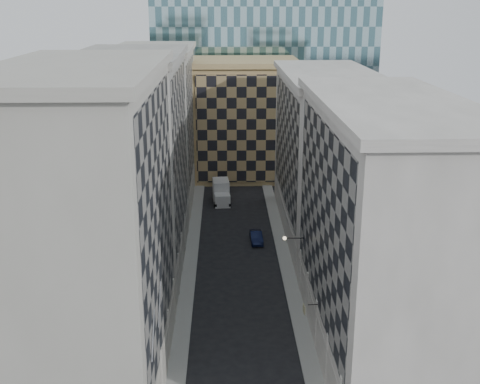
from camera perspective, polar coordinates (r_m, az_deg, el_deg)
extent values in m
cube|color=gray|center=(64.69, -4.84, -7.52)|extent=(1.50, 100.00, 0.15)
cube|color=gray|center=(64.93, 4.53, -7.41)|extent=(1.50, 100.00, 0.15)
cube|color=#A5A195|center=(43.64, -14.13, -4.43)|extent=(10.00, 22.00, 23.00)
cube|color=gray|center=(42.31, -7.81, -2.58)|extent=(0.25, 19.36, 18.00)
cube|color=#A5A195|center=(47.44, -7.32, -15.61)|extent=(0.45, 21.12, 3.20)
cube|color=#A5A195|center=(40.82, -15.38, 11.19)|extent=(10.80, 22.80, 0.70)
cylinder|color=#A5A195|center=(44.85, -7.89, -16.89)|extent=(0.90, 0.90, 4.40)
cylinder|color=#A5A195|center=(49.46, -7.22, -13.28)|extent=(0.90, 0.90, 4.40)
cylinder|color=#A5A195|center=(54.23, -6.68, -10.30)|extent=(0.90, 0.90, 4.40)
cube|color=gray|center=(64.36, -10.07, 2.50)|extent=(10.00, 22.00, 22.00)
cube|color=gray|center=(63.45, -5.77, 3.87)|extent=(0.25, 19.36, 17.00)
cube|color=gray|center=(66.87, -5.55, -5.24)|extent=(0.45, 21.12, 3.20)
cube|color=gray|center=(62.42, -10.63, 12.61)|extent=(10.80, 22.80, 0.70)
cylinder|color=gray|center=(59.13, -6.23, -7.81)|extent=(0.90, 0.90, 4.40)
cylinder|color=gray|center=(64.12, -5.86, -5.70)|extent=(0.90, 0.90, 4.40)
cylinder|color=gray|center=(69.20, -5.54, -3.90)|extent=(0.90, 0.90, 4.40)
cylinder|color=gray|center=(74.33, -5.27, -2.35)|extent=(0.90, 0.90, 4.40)
cube|color=#A5A195|center=(85.72, -7.99, 6.02)|extent=(10.00, 22.00, 21.00)
cube|color=gray|center=(85.03, -4.74, 7.06)|extent=(0.25, 19.36, 16.00)
cube|color=#A5A195|center=(87.53, -4.63, 0.36)|extent=(0.45, 21.12, 3.20)
cube|color=#A5A195|center=(84.24, -8.31, 13.26)|extent=(10.80, 22.80, 0.70)
cylinder|color=#A5A195|center=(79.51, -5.03, -1.00)|extent=(0.90, 0.90, 4.40)
cylinder|color=#A5A195|center=(84.73, -4.83, 0.19)|extent=(0.90, 0.90, 4.40)
cylinder|color=#A5A195|center=(89.99, -4.64, 1.24)|extent=(0.90, 0.90, 4.40)
cylinder|color=#A5A195|center=(95.27, -4.48, 2.17)|extent=(0.90, 0.90, 4.40)
cube|color=#ADA89E|center=(48.50, 13.46, -4.03)|extent=(10.00, 26.00, 20.00)
cube|color=gray|center=(46.94, 7.82, -2.46)|extent=(0.25, 22.88, 15.00)
cube|color=#ADA89E|center=(51.18, 7.44, -12.93)|extent=(0.45, 24.96, 3.20)
cube|color=#ADA89E|center=(45.79, 14.38, 8.11)|extent=(10.80, 26.80, 0.70)
cylinder|color=#ADA89E|center=(46.54, 8.67, -15.52)|extent=(0.90, 0.90, 4.40)
cylinder|color=#ADA89E|center=(50.90, 7.64, -12.34)|extent=(0.90, 0.90, 4.40)
cylinder|color=#ADA89E|center=(55.41, 6.80, -9.67)|extent=(0.90, 0.90, 4.40)
cylinder|color=#ADA89E|center=(60.03, 6.09, -7.40)|extent=(0.90, 0.90, 4.40)
cube|color=#ADA89E|center=(73.80, 8.19, 3.33)|extent=(10.00, 28.00, 19.00)
cube|color=gray|center=(72.78, 4.44, 4.47)|extent=(0.25, 24.64, 14.00)
cube|color=#ADA89E|center=(75.47, 4.34, -2.49)|extent=(0.45, 26.88, 3.20)
cube|color=#ADA89E|center=(72.04, 8.54, 10.94)|extent=(10.80, 28.80, 0.70)
cube|color=tan|center=(98.29, 0.45, 6.78)|extent=(16.00, 14.00, 18.00)
cube|color=tan|center=(91.34, 0.61, 5.94)|extent=(15.20, 0.25, 16.50)
cube|color=tan|center=(96.97, 0.47, 12.24)|extent=(16.80, 14.80, 0.80)
cube|color=#2A2521|center=(111.31, -0.85, 10.66)|extent=(6.00, 6.00, 28.00)
cylinder|color=gray|center=(38.13, -8.25, -13.32)|extent=(0.10, 2.33, 2.33)
cylinder|color=gray|center=(41.59, -7.64, -10.49)|extent=(0.10, 2.33, 2.33)
cylinder|color=black|center=(57.01, 5.16, -4.38)|extent=(1.80, 0.08, 0.08)
sphere|color=#FFE5B2|center=(56.91, 4.25, -4.40)|extent=(0.36, 0.36, 0.36)
cube|color=silver|center=(84.45, -1.70, -0.75)|extent=(2.33, 2.51, 1.77)
cube|color=silver|center=(86.68, -1.83, 0.18)|extent=(2.51, 3.69, 3.04)
cylinder|color=black|center=(83.79, -2.33, -1.23)|extent=(0.36, 0.90, 0.88)
cylinder|color=black|center=(83.92, -0.99, -1.18)|extent=(0.36, 0.90, 0.88)
cylinder|color=black|center=(88.07, -2.51, -0.28)|extent=(0.36, 0.90, 0.88)
cylinder|color=black|center=(88.19, -1.24, -0.24)|extent=(0.36, 0.90, 0.88)
imported|color=#0E1535|center=(71.92, 1.55, -4.29)|extent=(1.55, 4.03, 1.31)
cylinder|color=black|center=(49.53, 6.92, -10.55)|extent=(0.83, 0.15, 0.06)
cube|color=tan|center=(49.63, 6.09, -11.00)|extent=(0.14, 0.73, 0.72)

